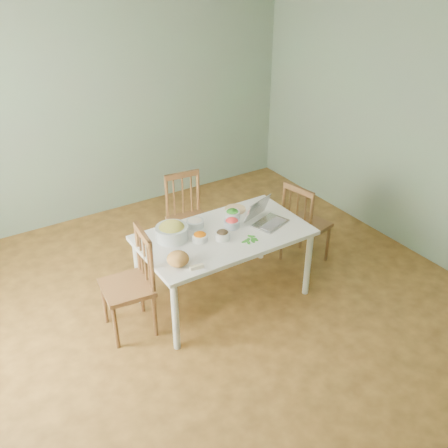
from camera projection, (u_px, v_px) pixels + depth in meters
floor at (211, 315)px, 4.74m from camera, size 5.00×5.00×0.00m
ceiling at (206, 4)px, 3.39m from camera, size 5.00×5.00×0.00m
wall_back at (100, 107)px, 5.90m from camera, size 5.00×0.00×2.70m
wall_right at (417, 129)px, 5.22m from camera, size 0.00×5.00×2.70m
dining_table at (224, 266)px, 4.80m from camera, size 1.56×0.88×0.73m
chair_far at (190, 220)px, 5.36m from camera, size 0.46×0.44×0.95m
chair_left at (126, 285)px, 4.35m from camera, size 0.45×0.47×0.97m
chair_right at (306, 222)px, 5.32m from camera, size 0.47×0.48×0.94m
bread_boule at (178, 259)px, 4.16m from camera, size 0.24×0.24×0.12m
butter_stick at (197, 267)px, 4.13m from camera, size 0.12×0.05×0.03m
bowl_squash at (172, 231)px, 4.50m from camera, size 0.35×0.35×0.17m
bowl_carrot at (200, 237)px, 4.50m from camera, size 0.18×0.18×0.08m
bowl_onion at (195, 222)px, 4.71m from camera, size 0.21×0.21×0.09m
bowl_mushroom at (222, 235)px, 4.51m from camera, size 0.17×0.17×0.09m
bowl_redpep at (232, 223)px, 4.70m from camera, size 0.18×0.18×0.09m
bowl_broccoli at (232, 214)px, 4.85m from camera, size 0.18×0.18×0.09m
flatbread at (235, 209)px, 5.01m from camera, size 0.26×0.26×0.02m
basil_bunch at (249, 239)px, 4.52m from camera, size 0.18×0.18×0.02m
laptop at (271, 214)px, 4.72m from camera, size 0.41×0.39×0.22m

